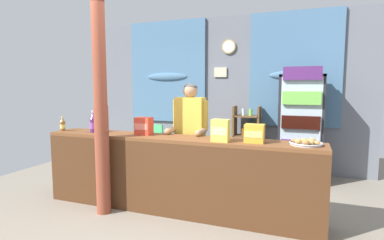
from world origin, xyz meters
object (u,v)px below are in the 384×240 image
Objects in this scene: bottle_shelf_rack at (246,138)px; plastic_lawn_chair at (149,145)px; drink_fridge at (301,120)px; snack_box_choco_powder at (254,133)px; stall_counter at (171,169)px; timber_post at (101,111)px; snack_box_instant_noodle at (220,131)px; pastry_tray at (306,143)px; soda_bottle_grape_soda at (93,123)px; soda_bottle_iced_tea at (63,125)px; shopkeeper at (190,128)px; snack_box_crackers at (144,126)px.

plastic_lawn_chair is (-1.63, -0.65, -0.13)m from bottle_shelf_rack.
snack_box_choco_powder is (-0.45, -1.83, 0.03)m from drink_fridge.
stall_counter is 16.57× the size of snack_box_choco_powder.
timber_post is at bearing -162.60° from stall_counter.
snack_box_instant_noodle is at bearing 10.21° from timber_post.
timber_post is at bearing -170.88° from pastry_tray.
soda_bottle_grape_soda is (-2.59, -1.83, 0.05)m from drink_fridge.
soda_bottle_iced_tea is (-2.16, -2.13, 0.40)m from bottle_shelf_rack.
stall_counter is at bearing -179.85° from snack_box_instant_noodle.
shopkeeper reaches higher than snack_box_choco_powder.
soda_bottle_grape_soda is 2.14m from snack_box_choco_powder.
snack_box_crackers is at bearing 179.51° from pastry_tray.
snack_box_instant_noodle is at bearing -168.51° from snack_box_choco_powder.
snack_box_instant_noodle is (0.60, 0.00, 0.49)m from stall_counter.
snack_box_instant_noodle is 0.91m from pastry_tray.
snack_box_crackers is at bearing 4.34° from soda_bottle_iced_tea.
snack_box_choco_powder is 0.94× the size of snack_box_crackers.
snack_box_choco_powder is at bearing -34.59° from plastic_lawn_chair.
bottle_shelf_rack is 1.76m from plastic_lawn_chair.
drink_fridge reaches higher than soda_bottle_iced_tea.
bottle_shelf_rack is at bearing 51.41° from soda_bottle_grape_soda.
shopkeeper is (-0.45, -1.66, 0.37)m from bottle_shelf_rack.
soda_bottle_grape_soda is at bearing 177.58° from snack_box_instant_noodle.
snack_box_instant_noodle is at bearing -113.08° from drink_fridge.
timber_post reaches higher than bottle_shelf_rack.
snack_box_crackers is (1.22, 0.09, 0.03)m from soda_bottle_iced_tea.
bottle_shelf_rack reaches higher than snack_box_instant_noodle.
plastic_lawn_chair is 2.60m from snack_box_choco_powder.
soda_bottle_iced_tea is (-0.87, 0.29, -0.24)m from timber_post.
snack_box_instant_noodle reaches higher than snack_box_choco_powder.
plastic_lawn_chair is (-2.55, -0.38, -0.51)m from drink_fridge.
soda_bottle_grape_soda is at bearing 176.28° from stall_counter.
snack_box_instant_noodle is at bearing -172.60° from pastry_tray.
bottle_shelf_rack is 0.76× the size of shopkeeper.
snack_box_choco_powder is 0.61× the size of pastry_tray.
timber_post is 2.34m from pastry_tray.
shopkeeper is 7.86× the size of soda_bottle_iced_tea.
pastry_tray is (2.29, 0.37, -0.30)m from timber_post.
soda_bottle_iced_tea is 0.96× the size of snack_box_choco_powder.
bottle_shelf_rack is (0.50, 2.17, 0.05)m from stall_counter.
shopkeeper reaches higher than snack_box_crackers.
plastic_lawn_chair is 2.53× the size of pastry_tray.
bottle_shelf_rack is at bearing 74.70° from shopkeeper.
drink_fridge is at bearing 53.48° from stall_counter.
pastry_tray reaches higher than plastic_lawn_chair.
snack_box_choco_powder is 0.37m from snack_box_instant_noodle.
drink_fridge is at bearing -16.20° from bottle_shelf_rack.
snack_box_crackers is 1.94m from pastry_tray.
timber_post is 12.58× the size of snack_box_choco_powder.
snack_box_choco_powder is (0.96, 0.08, 0.47)m from stall_counter.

